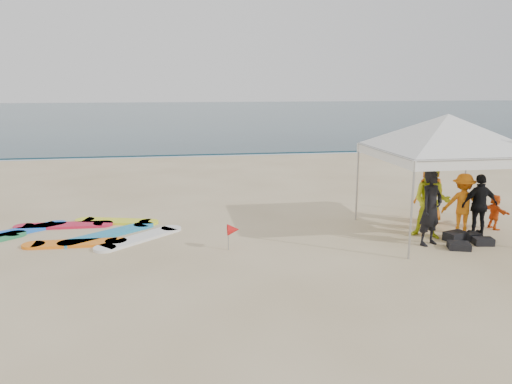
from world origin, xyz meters
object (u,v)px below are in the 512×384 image
(canopy_tent, at_px, (449,114))
(person_black_a, at_px, (431,208))
(marker_pennant, at_px, (233,230))
(person_seated, at_px, (495,212))
(person_orange_b, at_px, (430,192))
(person_orange_a, at_px, (463,204))
(surfboard_spread, at_px, (73,233))
(person_black_b, at_px, (480,205))
(person_yellow, at_px, (431,201))

(canopy_tent, bearing_deg, person_black_a, -132.54)
(person_black_a, height_order, marker_pennant, person_black_a)
(person_seated, distance_m, canopy_tent, 3.15)
(person_orange_b, bearing_deg, marker_pennant, 11.82)
(person_orange_a, distance_m, person_orange_b, 1.15)
(person_black_a, relative_size, marker_pennant, 2.90)
(marker_pennant, height_order, surfboard_spread, marker_pennant)
(person_black_b, height_order, surfboard_spread, person_black_b)
(person_yellow, relative_size, canopy_tent, 0.40)
(marker_pennant, bearing_deg, person_black_a, -4.54)
(surfboard_spread, bearing_deg, person_yellow, -10.90)
(person_black_a, relative_size, surfboard_spread, 0.33)
(person_black_b, xyz_separation_m, marker_pennant, (-6.42, -0.13, -0.31))
(person_black_a, height_order, person_orange_a, person_black_a)
(person_orange_b, relative_size, person_seated, 1.85)
(person_seated, bearing_deg, marker_pennant, 90.89)
(person_orange_a, bearing_deg, person_yellow, 33.96)
(person_black_b, bearing_deg, canopy_tent, -13.61)
(person_black_b, relative_size, marker_pennant, 2.54)
(person_black_a, height_order, surfboard_spread, person_black_a)
(canopy_tent, distance_m, marker_pennant, 6.12)
(person_orange_a, xyz_separation_m, person_black_b, (0.30, -0.27, 0.01))
(person_black_a, bearing_deg, person_orange_b, 36.18)
(person_orange_b, height_order, marker_pennant, person_orange_b)
(person_orange_b, distance_m, marker_pennant, 5.98)
(person_black_b, height_order, marker_pennant, person_black_b)
(marker_pennant, bearing_deg, person_black_b, 1.18)
(person_yellow, relative_size, person_orange_a, 1.20)
(person_yellow, xyz_separation_m, canopy_tent, (0.43, 0.26, 2.16))
(canopy_tent, height_order, marker_pennant, canopy_tent)
(person_orange_b, relative_size, marker_pennant, 2.76)
(person_black_a, distance_m, person_seated, 2.65)
(person_black_a, relative_size, person_yellow, 0.96)
(person_black_b, xyz_separation_m, person_seated, (0.79, 0.47, -0.33))
(person_black_a, bearing_deg, canopy_tent, 21.35)
(person_black_a, bearing_deg, person_black_b, -8.69)
(person_yellow, relative_size, person_black_b, 1.19)
(person_orange_b, bearing_deg, person_yellow, 59.78)
(person_yellow, xyz_separation_m, person_seated, (2.13, 0.45, -0.48))
(person_seated, height_order, marker_pennant, person_seated)
(person_black_a, xyz_separation_m, person_orange_b, (0.99, 1.88, -0.04))
(canopy_tent, bearing_deg, person_black_b, -16.76)
(person_yellow, height_order, person_orange_a, person_yellow)
(person_yellow, xyz_separation_m, person_black_b, (1.35, -0.02, -0.15))
(person_yellow, bearing_deg, person_black_b, 33.69)
(person_black_b, bearing_deg, person_orange_a, -38.63)
(person_seated, bearing_deg, person_yellow, 98.08)
(person_orange_a, distance_m, marker_pennant, 6.13)
(person_yellow, distance_m, surfboard_spread, 9.28)
(surfboard_spread, bearing_deg, canopy_tent, -8.91)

